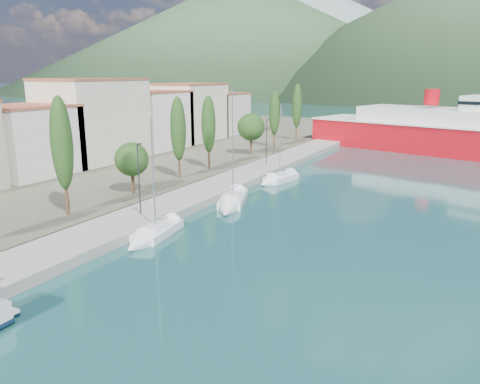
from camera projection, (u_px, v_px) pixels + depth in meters
The scene contains 10 objects.
ground at pixel (420, 122), 128.40m from camera, with size 1400.00×1400.00×0.00m, color #1C4A4B.
quay at pixel (219, 187), 51.69m from camera, with size 5.00×88.00×0.80m, color gray.
land_strip at pixel (51, 150), 77.46m from camera, with size 70.00×148.00×0.70m, color #565644.
town_buildings at pixel (123, 122), 70.19m from camera, with size 9.20×69.20×11.30m.
tree_row at pixel (210, 130), 59.50m from camera, with size 4.08×64.69×10.27m.
lamp_posts at pixel (154, 172), 41.23m from camera, with size 0.15×45.94×6.06m.
sailboat_near at pixel (147, 238), 35.72m from camera, with size 3.15×7.27×10.11m.
sailboat_mid at pixel (230, 205), 44.78m from camera, with size 5.02×8.77×12.26m.
sailboat_far at pixel (273, 181), 55.21m from camera, with size 3.28×7.02×9.93m.
ferry at pixel (477, 135), 73.27m from camera, with size 55.24×25.03×10.75m.
Camera 1 is at (16.53, -17.39, 12.37)m, focal length 35.00 mm.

